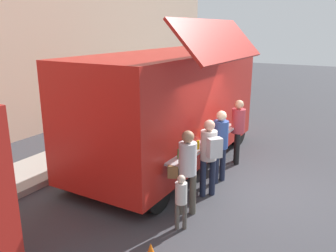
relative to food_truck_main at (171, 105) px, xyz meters
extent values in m
plane|color=#38383D|center=(-0.63, -2.52, -1.64)|extent=(60.00, 60.00, 0.00)
cube|color=red|center=(0.00, 0.02, 0.01)|extent=(6.35, 2.51, 2.70)
cube|color=red|center=(-0.65, -1.59, 1.73)|extent=(3.49, 0.84, 0.87)
cube|color=black|center=(-0.65, -1.15, 0.34)|extent=(3.31, 0.13, 1.22)
cube|color=#B7B7BC|center=(-0.65, -1.36, -0.63)|extent=(3.48, 0.38, 0.05)
cylinder|color=green|center=(-2.00, -1.32, -0.50)|extent=(0.06, 0.06, 0.20)
cylinder|color=black|center=(-1.75, -1.34, -0.47)|extent=(0.06, 0.06, 0.26)
cylinder|color=black|center=(-1.52, -1.32, -0.49)|extent=(0.08, 0.08, 0.23)
cylinder|color=yellow|center=(-1.28, -1.41, -0.51)|extent=(0.07, 0.07, 0.19)
cylinder|color=green|center=(-1.00, -1.38, -0.48)|extent=(0.06, 0.06, 0.24)
cylinder|color=red|center=(-0.79, -1.36, -0.48)|extent=(0.08, 0.08, 0.24)
cylinder|color=orange|center=(-0.51, -1.34, -0.51)|extent=(0.08, 0.08, 0.18)
cylinder|color=yellow|center=(-0.30, -1.32, -0.48)|extent=(0.07, 0.07, 0.24)
cylinder|color=green|center=(-0.05, -1.35, -0.50)|extent=(0.07, 0.07, 0.21)
cylinder|color=red|center=(0.23, -1.37, -0.50)|extent=(0.08, 0.08, 0.21)
cylinder|color=yellow|center=(0.46, -1.39, -0.51)|extent=(0.08, 0.08, 0.18)
cylinder|color=yellow|center=(0.70, -1.32, -0.51)|extent=(0.06, 0.06, 0.19)
cube|color=black|center=(3.11, 0.00, 0.50)|extent=(0.10, 2.10, 1.19)
cylinder|color=black|center=(2.47, 1.08, -1.19)|extent=(0.90, 0.28, 0.90)
cylinder|color=black|center=(2.45, -1.08, -1.19)|extent=(0.90, 0.28, 0.90)
cylinder|color=black|center=(-2.46, 1.12, -1.19)|extent=(0.90, 0.28, 0.90)
cylinder|color=black|center=(-2.48, -1.04, -1.19)|extent=(0.90, 0.28, 0.90)
cylinder|color=#2F5D36|center=(4.22, 2.32, -1.16)|extent=(0.60, 0.60, 0.95)
cylinder|color=#1D2339|center=(-0.62, -1.60, -1.20)|extent=(0.14, 0.14, 0.87)
cylinder|color=#1D2339|center=(-0.40, -1.68, -1.20)|extent=(0.14, 0.14, 0.87)
cylinder|color=#2E488C|center=(-0.51, -1.64, -0.44)|extent=(0.36, 0.36, 0.66)
sphere|color=beige|center=(-0.51, -1.64, 0.01)|extent=(0.24, 0.24, 0.24)
cylinder|color=#1D233A|center=(-1.41, -1.61, -1.21)|extent=(0.14, 0.14, 0.86)
cylinder|color=#1D233A|center=(-1.24, -1.76, -1.21)|extent=(0.14, 0.14, 0.86)
cylinder|color=beige|center=(-1.33, -1.68, -0.46)|extent=(0.36, 0.36, 0.65)
sphere|color=#DCA388|center=(-1.33, -1.68, -0.01)|extent=(0.24, 0.24, 0.24)
cube|color=silver|center=(-1.50, -1.89, -0.43)|extent=(0.34, 0.33, 0.42)
cylinder|color=#504B41|center=(-2.30, -1.53, -1.21)|extent=(0.14, 0.14, 0.85)
cylinder|color=#504B41|center=(-2.20, -1.74, -1.21)|extent=(0.14, 0.14, 0.85)
cylinder|color=silver|center=(-2.25, -1.64, -0.46)|extent=(0.35, 0.35, 0.65)
sphere|color=#9E7254|center=(-2.25, -1.64, -0.02)|extent=(0.24, 0.24, 0.24)
cube|color=brown|center=(-2.38, -1.38, -0.73)|extent=(0.22, 0.25, 0.25)
cylinder|color=black|center=(0.78, -1.64, -1.20)|extent=(0.14, 0.14, 0.87)
cylinder|color=black|center=(0.99, -1.55, -1.20)|extent=(0.14, 0.14, 0.87)
cylinder|color=#B93A45|center=(0.89, -1.60, -0.44)|extent=(0.36, 0.36, 0.66)
sphere|color=#DAAE84|center=(0.89, -1.60, 0.01)|extent=(0.24, 0.24, 0.24)
cylinder|color=#504B45|center=(-2.85, -1.73, -1.37)|extent=(0.08, 0.08, 0.53)
cylinder|color=#504B45|center=(-2.77, -1.85, -1.37)|extent=(0.08, 0.08, 0.53)
cylinder|color=beige|center=(-2.81, -1.79, -0.91)|extent=(0.22, 0.22, 0.40)
sphere|color=beige|center=(-2.81, -1.79, -0.63)|extent=(0.15, 0.15, 0.15)
camera|label=1|loc=(-7.92, -4.42, 1.98)|focal=37.23mm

